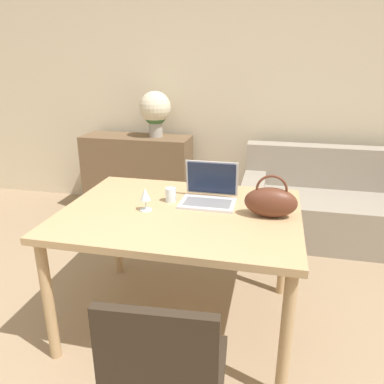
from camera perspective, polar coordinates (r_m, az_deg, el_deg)
The scene contains 10 objects.
wall_back at distance 4.05m, azimuth 4.36°, elevation 15.97°, with size 10.00×0.06×2.70m.
dining_table at distance 2.22m, azimuth -1.74°, elevation -4.74°, with size 1.38×1.04×0.78m.
chair at distance 1.58m, azimuth -4.12°, elevation -26.09°, with size 0.47×0.47×0.87m.
couch at distance 3.75m, azimuth 20.89°, elevation -2.33°, with size 1.71×0.80×0.82m.
sideboard at distance 4.12m, azimuth -8.26°, elevation 2.70°, with size 1.15×0.40×0.84m.
laptop at distance 2.31m, azimuth 2.69°, elevation 0.10°, with size 0.33×0.27×0.24m.
drinking_glass at distance 2.31m, azimuth -3.27°, elevation -0.43°, with size 0.07×0.07×0.09m.
wine_glass at distance 2.17m, azimuth -7.12°, elevation -0.57°, with size 0.07×0.07×0.14m.
handbag at distance 2.12m, azimuth 11.91°, elevation -1.44°, with size 0.29×0.14×0.24m.
flower_vase at distance 3.93m, azimuth -5.65°, elevation 12.27°, with size 0.32×0.32×0.46m.
Camera 1 is at (0.60, -1.14, 1.62)m, focal length 35.00 mm.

